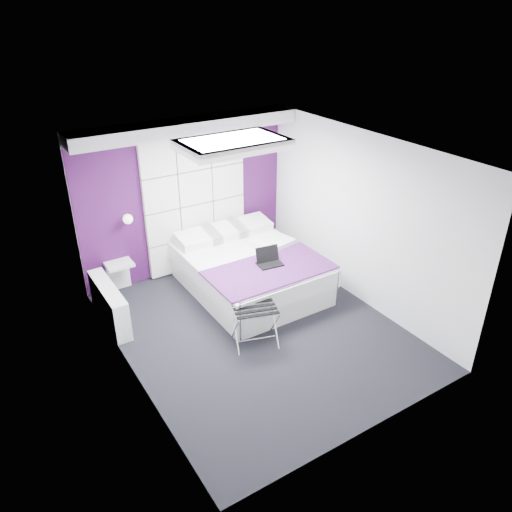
{
  "coord_description": "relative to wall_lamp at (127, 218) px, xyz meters",
  "views": [
    {
      "loc": [
        -3.11,
        -4.9,
        4.23
      ],
      "look_at": [
        0.2,
        0.35,
        0.98
      ],
      "focal_mm": 35.0,
      "sensor_mm": 36.0,
      "label": 1
    }
  ],
  "objects": [
    {
      "name": "floor",
      "position": [
        1.05,
        -2.06,
        -1.22
      ],
      "size": [
        4.4,
        4.4,
        0.0
      ],
      "primitive_type": "plane",
      "color": "black",
      "rests_on": "ground"
    },
    {
      "name": "ceiling",
      "position": [
        1.05,
        -2.06,
        1.38
      ],
      "size": [
        4.4,
        4.4,
        0.0
      ],
      "primitive_type": "plane",
      "rotation": [
        3.14,
        0.0,
        0.0
      ],
      "color": "white",
      "rests_on": "wall_back"
    },
    {
      "name": "wall_back",
      "position": [
        1.05,
        0.14,
        0.08
      ],
      "size": [
        3.6,
        0.0,
        3.6
      ],
      "primitive_type": "plane",
      "rotation": [
        1.57,
        0.0,
        0.0
      ],
      "color": "white",
      "rests_on": "floor"
    },
    {
      "name": "wall_left",
      "position": [
        -0.75,
        -2.06,
        0.08
      ],
      "size": [
        0.0,
        4.4,
        4.4
      ],
      "primitive_type": "plane",
      "rotation": [
        1.57,
        0.0,
        1.57
      ],
      "color": "white",
      "rests_on": "floor"
    },
    {
      "name": "wall_right",
      "position": [
        2.85,
        -2.06,
        0.08
      ],
      "size": [
        0.0,
        4.4,
        4.4
      ],
      "primitive_type": "plane",
      "rotation": [
        1.57,
        0.0,
        -1.57
      ],
      "color": "white",
      "rests_on": "floor"
    },
    {
      "name": "accent_wall",
      "position": [
        1.05,
        0.13,
        0.08
      ],
      "size": [
        3.58,
        0.02,
        2.58
      ],
      "primitive_type": "cube",
      "color": "#3C0F42",
      "rests_on": "wall_back"
    },
    {
      "name": "soffit",
      "position": [
        1.05,
        -0.11,
        1.28
      ],
      "size": [
        3.58,
        0.5,
        0.2
      ],
      "primitive_type": "cube",
      "color": "white",
      "rests_on": "wall_back"
    },
    {
      "name": "headboard",
      "position": [
        1.2,
        0.08,
        -0.05
      ],
      "size": [
        1.8,
        0.08,
        2.3
      ],
      "primitive_type": null,
      "color": "silver",
      "rests_on": "wall_back"
    },
    {
      "name": "skylight",
      "position": [
        1.05,
        -1.46,
        1.33
      ],
      "size": [
        1.36,
        0.86,
        0.12
      ],
      "primitive_type": null,
      "color": "white",
      "rests_on": "ceiling"
    },
    {
      "name": "wall_lamp",
      "position": [
        0.0,
        0.0,
        0.0
      ],
      "size": [
        0.15,
        0.15,
        0.15
      ],
      "primitive_type": "sphere",
      "color": "white",
      "rests_on": "wall_back"
    },
    {
      "name": "radiator",
      "position": [
        -0.64,
        -0.76,
        -0.92
      ],
      "size": [
        0.22,
        1.2,
        0.6
      ],
      "primitive_type": "cube",
      "color": "white",
      "rests_on": "floor"
    },
    {
      "name": "bed",
      "position": [
        1.55,
        -1.04,
        -0.89
      ],
      "size": [
        1.86,
        2.25,
        0.78
      ],
      "color": "white",
      "rests_on": "floor"
    },
    {
      "name": "nightstand",
      "position": [
        -0.23,
        -0.04,
        -0.72
      ],
      "size": [
        0.41,
        0.32,
        0.05
      ],
      "primitive_type": "cube",
      "color": "white",
      "rests_on": "wall_back"
    },
    {
      "name": "luggage_rack",
      "position": [
        0.87,
        -2.29,
        -0.94
      ],
      "size": [
        0.57,
        0.42,
        0.56
      ],
      "rotation": [
        0.0,
        0.0,
        -0.3
      ],
      "color": "silver",
      "rests_on": "floor"
    },
    {
      "name": "laptop",
      "position": [
        1.62,
        -1.46,
        -0.52
      ],
      "size": [
        0.37,
        0.26,
        0.26
      ],
      "rotation": [
        0.0,
        0.0,
        -0.13
      ],
      "color": "black",
      "rests_on": "bed"
    }
  ]
}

